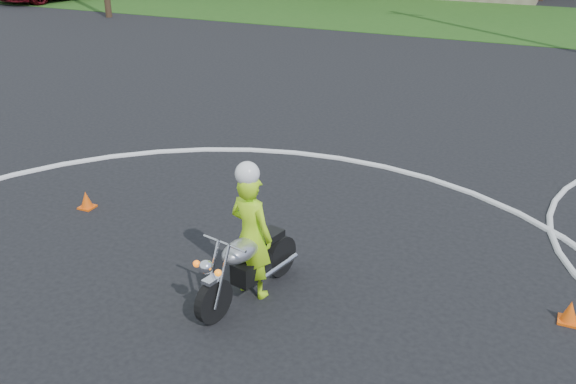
% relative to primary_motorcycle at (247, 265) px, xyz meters
% --- Properties ---
extents(grass_strip, '(120.00, 10.00, 0.02)m').
position_rel_primary_motorcycle_xyz_m(grass_strip, '(-0.53, 23.09, -0.48)').
color(grass_strip, '#1E4714').
rests_on(grass_strip, ground).
extents(course_markings, '(19.05, 19.05, 0.12)m').
position_rel_primary_motorcycle_xyz_m(course_markings, '(1.64, 0.44, -0.48)').
color(course_markings, silver).
rests_on(course_markings, ground).
extents(primary_motorcycle, '(0.80, 1.89, 1.01)m').
position_rel_primary_motorcycle_xyz_m(primary_motorcycle, '(0.00, 0.00, 0.00)').
color(primary_motorcycle, black).
rests_on(primary_motorcycle, ground).
extents(rider_primary_grp, '(0.69, 0.53, 1.87)m').
position_rel_primary_motorcycle_xyz_m(rider_primary_grp, '(0.00, 0.13, 0.41)').
color(rider_primary_grp, '#B8FF1A').
rests_on(rider_primary_grp, ground).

